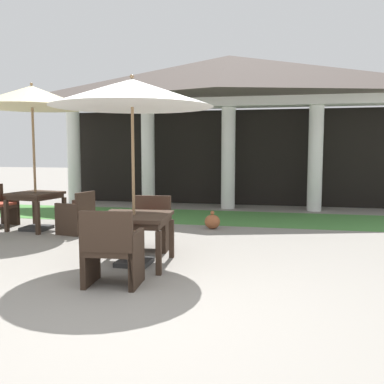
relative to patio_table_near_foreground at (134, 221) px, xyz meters
The scene contains 11 objects.
ground_plane 1.69m from the patio_table_near_foreground, 69.80° to the right, with size 60.00×60.00×0.00m, color gray.
background_pavilion 6.65m from the patio_table_near_foreground, 84.91° to the left, with size 10.34×3.05×4.10m.
lawn_strip 4.45m from the patio_table_near_foreground, 82.90° to the left, with size 12.14×2.20×0.01m, color #47843D.
patio_table_near_foreground is the anchor object (origin of this frame).
patio_umbrella_near_foreground 1.75m from the patio_table_near_foreground, ahead, with size 2.23×2.23×2.63m.
patio_chair_near_foreground_south 0.98m from the patio_table_near_foreground, 85.79° to the right, with size 0.67×0.56×0.93m.
patio_chair_near_foreground_north 0.98m from the patio_table_near_foreground, 94.21° to the left, with size 0.67×0.58×0.85m.
patio_table_mid_left 3.50m from the patio_table_near_foreground, 143.81° to the left, with size 0.98×0.98×0.76m.
patio_umbrella_mid_left 4.03m from the patio_table_near_foreground, 143.81° to the left, with size 2.24×2.24×2.92m.
patio_chair_mid_left_east 2.65m from the patio_table_near_foreground, 134.23° to the left, with size 0.61×0.66×0.81m.
terracotta_urn 3.03m from the patio_table_near_foreground, 77.90° to the left, with size 0.31×0.31×0.37m.
Camera 1 is at (1.50, -4.14, 1.63)m, focal length 40.16 mm.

